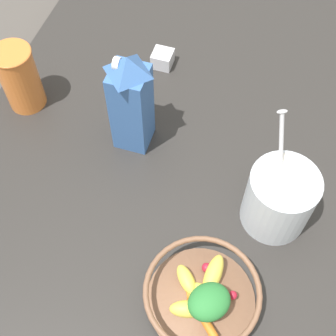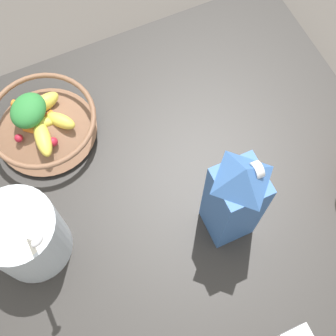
{
  "view_description": "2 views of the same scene",
  "coord_description": "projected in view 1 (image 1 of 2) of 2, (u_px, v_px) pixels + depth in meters",
  "views": [
    {
      "loc": [
        0.62,
        0.07,
        0.88
      ],
      "look_at": [
        0.17,
        -0.07,
        0.13
      ],
      "focal_mm": 50.0,
      "sensor_mm": 36.0,
      "label": 1
    },
    {
      "loc": [
        -0.11,
        0.01,
        0.85
      ],
      "look_at": [
        0.19,
        -0.13,
        0.08
      ],
      "focal_mm": 50.0,
      "sensor_mm": 36.0,
      "label": 2
    }
  ],
  "objects": [
    {
      "name": "countertop",
      "position": [
        222.0,
        140.0,
        1.05
      ],
      "size": [
        1.07,
        1.07,
        0.04
      ],
      "color": "#2D2B28",
      "rests_on": "ground_plane"
    },
    {
      "name": "yogurt_tub",
      "position": [
        280.0,
        197.0,
        0.86
      ],
      "size": [
        0.15,
        0.13,
        0.23
      ],
      "color": "silver",
      "rests_on": "countertop"
    },
    {
      "name": "fruit_bowl",
      "position": [
        202.0,
        295.0,
        0.8
      ],
      "size": [
        0.2,
        0.2,
        0.09
      ],
      "color": "brown",
      "rests_on": "countertop"
    },
    {
      "name": "drinking_cup",
      "position": [
        19.0,
        77.0,
        1.02
      ],
      "size": [
        0.09,
        0.09,
        0.15
      ],
      "color": "orange",
      "rests_on": "countertop"
    },
    {
      "name": "ground_plane",
      "position": [
        221.0,
        145.0,
        1.07
      ],
      "size": [
        6.0,
        6.0,
        0.0
      ],
      "primitive_type": "plane",
      "color": "#4C4742"
    },
    {
      "name": "milk_carton",
      "position": [
        131.0,
        102.0,
        0.92
      ],
      "size": [
        0.07,
        0.07,
        0.24
      ],
      "color": "#3D6BB2",
      "rests_on": "countertop"
    },
    {
      "name": "spice_jar",
      "position": [
        163.0,
        59.0,
        1.13
      ],
      "size": [
        0.05,
        0.05,
        0.04
      ],
      "color": "silver",
      "rests_on": "countertop"
    }
  ]
}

